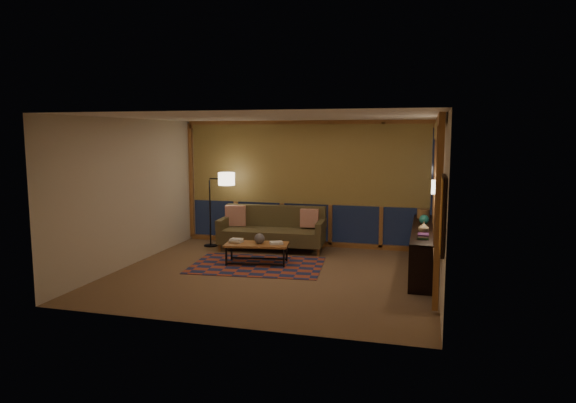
% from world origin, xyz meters
% --- Properties ---
extents(floor, '(5.50, 5.00, 0.01)m').
position_xyz_m(floor, '(0.00, 0.00, 0.00)').
color(floor, '#926742').
rests_on(floor, ground).
extents(ceiling, '(5.50, 5.00, 0.01)m').
position_xyz_m(ceiling, '(0.00, 0.00, 2.70)').
color(ceiling, white).
rests_on(ceiling, walls).
extents(walls, '(5.51, 5.01, 2.70)m').
position_xyz_m(walls, '(0.00, 0.00, 1.35)').
color(walls, beige).
rests_on(walls, floor).
extents(window_wall_back, '(5.30, 0.16, 2.60)m').
position_xyz_m(window_wall_back, '(0.00, 2.43, 1.35)').
color(window_wall_back, '#AF632F').
rests_on(window_wall_back, walls).
extents(window_wall_right, '(0.16, 3.70, 2.60)m').
position_xyz_m(window_wall_right, '(2.68, 0.60, 1.35)').
color(window_wall_right, '#AF632F').
rests_on(window_wall_right, walls).
extents(wall_art, '(0.06, 0.74, 0.94)m').
position_xyz_m(wall_art, '(2.71, -1.85, 1.45)').
color(wall_art, red).
rests_on(wall_art, walls).
extents(wall_sconce, '(0.12, 0.18, 0.22)m').
position_xyz_m(wall_sconce, '(2.62, 0.45, 1.55)').
color(wall_sconce, '#FFE8C4').
rests_on(wall_sconce, walls).
extents(sofa, '(2.22, 1.01, 0.89)m').
position_xyz_m(sofa, '(-0.58, 1.79, 0.44)').
color(sofa, brown).
rests_on(sofa, floor).
extents(pillow_left, '(0.46, 0.24, 0.44)m').
position_xyz_m(pillow_left, '(-1.43, 1.92, 0.66)').
color(pillow_left, '#B42F1B').
rests_on(pillow_left, sofa).
extents(pillow_right, '(0.39, 0.15, 0.38)m').
position_xyz_m(pillow_right, '(0.17, 2.02, 0.63)').
color(pillow_right, '#B42F1B').
rests_on(pillow_right, sofa).
extents(area_rug, '(2.54, 1.83, 0.01)m').
position_xyz_m(area_rug, '(-0.46, 0.48, 0.01)').
color(area_rug, '#9E4128').
rests_on(area_rug, floor).
extents(coffee_table, '(1.23, 0.71, 0.39)m').
position_xyz_m(coffee_table, '(-0.51, 0.60, 0.19)').
color(coffee_table, '#AF632F').
rests_on(coffee_table, floor).
extents(book_stack_a, '(0.28, 0.23, 0.08)m').
position_xyz_m(book_stack_a, '(-0.91, 0.58, 0.43)').
color(book_stack_a, silver).
rests_on(book_stack_a, coffee_table).
extents(book_stack_b, '(0.33, 0.31, 0.05)m').
position_xyz_m(book_stack_b, '(-0.14, 0.64, 0.42)').
color(book_stack_b, silver).
rests_on(book_stack_b, coffee_table).
extents(ceramic_pot, '(0.26, 0.26, 0.20)m').
position_xyz_m(ceramic_pot, '(-0.46, 0.61, 0.49)').
color(ceramic_pot, '#2E2D33').
rests_on(ceramic_pot, coffee_table).
extents(floor_lamp, '(0.59, 0.44, 1.61)m').
position_xyz_m(floor_lamp, '(-1.98, 1.81, 0.81)').
color(floor_lamp, black).
rests_on(floor_lamp, floor).
extents(bookshelf, '(0.40, 3.07, 0.77)m').
position_xyz_m(bookshelf, '(2.49, 1.00, 0.38)').
color(bookshelf, black).
rests_on(bookshelf, floor).
extents(basket, '(0.31, 0.31, 0.18)m').
position_xyz_m(basket, '(2.47, 2.03, 0.86)').
color(basket, olive).
rests_on(basket, bookshelf).
extents(teal_bowl, '(0.22, 0.22, 0.18)m').
position_xyz_m(teal_bowl, '(2.49, 1.33, 0.86)').
color(teal_bowl, '#227B6E').
rests_on(teal_bowl, bookshelf).
extents(vase, '(0.20, 0.20, 0.18)m').
position_xyz_m(vase, '(2.49, 0.51, 0.86)').
color(vase, tan).
rests_on(vase, bookshelf).
extents(shelf_book_stack, '(0.18, 0.24, 0.06)m').
position_xyz_m(shelf_book_stack, '(2.49, 0.02, 0.80)').
color(shelf_book_stack, silver).
rests_on(shelf_book_stack, bookshelf).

